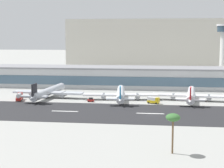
% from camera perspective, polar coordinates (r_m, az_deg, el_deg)
% --- Properties ---
extents(ground_plane, '(1400.00, 1400.00, 0.00)m').
position_cam_1_polar(ground_plane, '(159.71, 5.90, -4.76)').
color(ground_plane, '#9E9E99').
extents(runway_strip, '(800.00, 41.94, 0.08)m').
position_cam_1_polar(runway_strip, '(162.23, 5.93, -4.55)').
color(runway_strip, '#262628').
rests_on(runway_strip, ground_plane).
extents(runway_centreline_dash_3, '(12.00, 1.20, 0.01)m').
position_cam_1_polar(runway_centreline_dash_3, '(167.43, -7.27, -4.18)').
color(runway_centreline_dash_3, white).
rests_on(runway_centreline_dash_3, runway_strip).
extents(runway_centreline_dash_4, '(12.00, 1.20, 0.01)m').
position_cam_1_polar(runway_centreline_dash_4, '(162.22, 5.91, -4.54)').
color(runway_centreline_dash_4, white).
rests_on(runway_centreline_dash_4, runway_strip).
extents(terminal_building, '(179.49, 26.76, 13.42)m').
position_cam_1_polar(terminal_building, '(242.51, 2.01, 1.07)').
color(terminal_building, '#B7BABC').
rests_on(terminal_building, ground_plane).
extents(control_tower, '(11.70, 11.70, 41.83)m').
position_cam_1_polar(control_tower, '(282.24, 16.88, 5.50)').
color(control_tower, silver).
rests_on(control_tower, ground_plane).
extents(distant_hotel_block, '(141.37, 35.61, 47.73)m').
position_cam_1_polar(distant_hotel_block, '(330.64, 5.64, 5.73)').
color(distant_hotel_block, beige).
rests_on(distant_hotel_block, ground_plane).
extents(airliner_black_tail_gate_0, '(39.34, 48.03, 10.02)m').
position_cam_1_polar(airliner_black_tail_gate_0, '(204.22, -9.90, -1.24)').
color(airliner_black_tail_gate_0, silver).
rests_on(airliner_black_tail_gate_0, ground_plane).
extents(airliner_blue_tail_gate_1, '(39.98, 45.22, 9.45)m').
position_cam_1_polar(airliner_blue_tail_gate_1, '(194.79, 1.33, -1.60)').
color(airliner_blue_tail_gate_1, silver).
rests_on(airliner_blue_tail_gate_1, ground_plane).
extents(airliner_red_tail_gate_2, '(40.79, 44.86, 9.37)m').
position_cam_1_polar(airliner_red_tail_gate_2, '(196.29, 12.06, -1.70)').
color(airliner_red_tail_gate_2, white).
rests_on(airliner_red_tail_gate_2, ground_plane).
extents(service_baggage_tug_0, '(3.32, 2.10, 2.20)m').
position_cam_1_polar(service_baggage_tug_0, '(189.78, -3.28, -2.45)').
color(service_baggage_tug_0, '#B2231E').
rests_on(service_baggage_tug_0, ground_plane).
extents(service_box_truck_1, '(6.46, 4.58, 3.25)m').
position_cam_1_polar(service_box_truck_1, '(185.80, 6.39, -2.47)').
color(service_box_truck_1, gold).
rests_on(service_box_truck_1, ground_plane).
extents(service_fuel_truck_2, '(4.42, 8.86, 3.95)m').
position_cam_1_polar(service_fuel_truck_2, '(199.22, -14.08, -1.91)').
color(service_fuel_truck_2, '#B2231E').
rests_on(service_fuel_truck_2, ground_plane).
extents(palm_tree_0, '(4.16, 4.16, 11.73)m').
position_cam_1_polar(palm_tree_0, '(107.17, 9.38, -5.30)').
color(palm_tree_0, brown).
rests_on(palm_tree_0, ground_plane).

